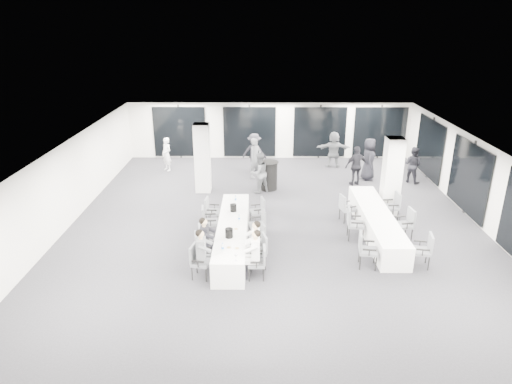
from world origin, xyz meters
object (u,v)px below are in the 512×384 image
at_px(chair_side_left_far, 346,206).
at_px(standing_guest_a, 255,155).
at_px(banquet_table_side, 376,223).
at_px(chair_side_right_near, 425,248).
at_px(chair_main_right_second, 259,249).
at_px(standing_guest_c, 254,150).
at_px(chair_main_right_far, 259,209).
at_px(chair_main_left_mid, 204,237).
at_px(standing_guest_e, 369,157).
at_px(chair_side_right_mid, 406,222).
at_px(chair_main_left_second, 201,246).
at_px(chair_side_right_far, 393,205).
at_px(chair_main_left_fourth, 208,220).
at_px(standing_guest_h, 413,162).
at_px(chair_main_left_near, 198,259).
at_px(banquet_table_main, 233,235).
at_px(standing_guest_f, 334,147).
at_px(standing_guest_g, 167,152).
at_px(standing_guest_d, 357,163).
at_px(chair_main_right_mid, 259,236).
at_px(chair_side_left_mid, 353,222).
at_px(ice_bucket_near, 229,233).
at_px(chair_main_left_far, 211,209).
at_px(chair_main_right_fourth, 259,223).
at_px(cocktail_table, 268,175).
at_px(ice_bucket_far, 233,208).
at_px(chair_side_left_near, 365,248).
at_px(standing_guest_b, 259,170).

xyz_separation_m(chair_side_left_far, standing_guest_a, (-3.17, 4.76, 0.45)).
distance_m(banquet_table_side, chair_side_right_near, 2.29).
xyz_separation_m(chair_main_right_second, standing_guest_c, (-0.23, 8.87, 0.43)).
height_order(chair_main_right_far, standing_guest_a, standing_guest_a).
relative_size(chair_main_left_mid, standing_guest_e, 0.42).
distance_m(chair_main_left_mid, chair_side_right_mid, 6.39).
distance_m(chair_main_left_second, chair_side_right_far, 7.06).
height_order(chair_main_left_fourth, standing_guest_h, standing_guest_h).
xyz_separation_m(chair_main_left_near, chair_main_right_second, (1.67, 0.56, 0.02)).
distance_m(banquet_table_main, standing_guest_f, 9.24).
relative_size(banquet_table_side, standing_guest_f, 2.57).
bearing_deg(standing_guest_f, standing_guest_g, 6.73).
bearing_deg(standing_guest_g, standing_guest_d, 32.43).
xyz_separation_m(chair_main_right_second, chair_side_right_far, (4.67, 3.29, 0.01)).
relative_size(chair_main_right_mid, chair_side_left_mid, 0.87).
relative_size(chair_side_left_far, chair_side_right_mid, 0.94).
xyz_separation_m(chair_main_left_mid, chair_side_left_far, (4.66, 2.27, 0.05)).
xyz_separation_m(chair_side_right_near, standing_guest_e, (0.10, 7.57, 0.47)).
distance_m(standing_guest_h, ice_bucket_near, 10.15).
xyz_separation_m(chair_main_left_mid, chair_main_left_far, (-0.01, 2.01, 0.04)).
bearing_deg(chair_main_right_fourth, standing_guest_h, -62.77).
xyz_separation_m(standing_guest_c, ice_bucket_near, (-0.64, -8.50, -0.11)).
height_order(banquet_table_side, chair_side_left_mid, chair_side_left_mid).
bearing_deg(chair_main_left_near, cocktail_table, 175.31).
height_order(banquet_table_side, chair_main_right_fourth, chair_main_right_fourth).
bearing_deg(chair_main_left_second, chair_main_left_near, -10.00).
bearing_deg(ice_bucket_far, ice_bucket_near, -90.66).
bearing_deg(chair_side_right_near, standing_guest_h, -4.70).
xyz_separation_m(chair_main_left_mid, standing_guest_h, (8.23, 6.37, 0.39)).
height_order(standing_guest_a, ice_bucket_far, standing_guest_a).
xyz_separation_m(chair_side_left_near, ice_bucket_far, (-3.84, 2.21, 0.28)).
bearing_deg(chair_side_right_near, standing_guest_e, 9.42).
bearing_deg(chair_side_right_mid, standing_guest_h, -27.24).
distance_m(chair_main_left_mid, chair_side_left_mid, 4.74).
distance_m(chair_side_left_mid, chair_side_right_mid, 1.68).
distance_m(chair_side_right_mid, standing_guest_g, 11.42).
bearing_deg(chair_main_left_far, chair_main_right_mid, 45.74).
bearing_deg(chair_main_left_second, standing_guest_c, 160.52).
height_order(chair_side_right_near, chair_side_right_mid, chair_side_right_mid).
height_order(chair_side_right_far, standing_guest_e, standing_guest_e).
bearing_deg(chair_main_left_second, standing_guest_h, 120.59).
relative_size(standing_guest_b, ice_bucket_near, 7.07).
bearing_deg(chair_side_left_mid, standing_guest_b, -139.84).
relative_size(chair_main_left_near, chair_main_left_fourth, 0.94).
xyz_separation_m(chair_main_left_mid, chair_side_right_near, (6.32, -0.84, 0.07)).
bearing_deg(standing_guest_b, chair_side_right_far, 116.36).
xyz_separation_m(banquet_table_side, chair_side_right_mid, (0.84, -0.39, 0.22)).
xyz_separation_m(chair_main_right_second, chair_side_right_near, (4.67, 0.06, 0.01)).
relative_size(chair_main_left_near, standing_guest_c, 0.48).
height_order(chair_side_left_mid, chair_side_right_mid, same).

